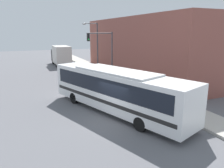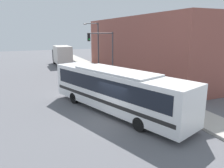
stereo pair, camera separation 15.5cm
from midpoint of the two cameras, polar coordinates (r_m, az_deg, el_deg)
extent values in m
plane|color=slate|center=(14.71, 0.01, -9.67)|extent=(120.00, 120.00, 0.00)
cube|color=#B7B2A8|center=(34.73, -4.40, 4.07)|extent=(2.44, 70.00, 0.18)
cube|color=brown|center=(30.34, 7.13, 9.64)|extent=(6.00, 25.41, 7.54)
cube|color=white|center=(15.81, 0.69, -1.48)|extent=(6.47, 12.32, 2.63)
cube|color=black|center=(15.69, 0.70, 0.19)|extent=(6.19, 11.42, 1.09)
cube|color=black|center=(15.97, 0.69, -3.49)|extent=(6.35, 11.87, 0.24)
cube|color=silver|center=(15.51, 0.71, 3.40)|extent=(4.46, 7.09, 0.16)
cylinder|color=black|center=(19.62, -4.44, -2.30)|extent=(0.56, 0.94, 0.90)
cylinder|color=black|center=(18.35, -10.10, -3.61)|extent=(0.56, 0.94, 0.90)
cylinder|color=black|center=(14.97, 12.86, -7.74)|extent=(0.56, 0.94, 0.90)
cylinder|color=black|center=(13.26, 7.09, -10.35)|extent=(0.56, 0.94, 0.90)
cube|color=silver|center=(38.72, -13.14, 7.47)|extent=(2.48, 4.77, 2.93)
cube|color=#262628|center=(42.01, -13.94, 7.30)|extent=(2.36, 1.85, 2.08)
cylinder|color=black|center=(41.64, -15.27, 5.72)|extent=(0.25, 0.90, 0.90)
cylinder|color=black|center=(37.84, -14.40, 5.03)|extent=(0.25, 0.90, 0.90)
cylinder|color=red|center=(19.66, 9.85, -2.48)|extent=(0.27, 0.27, 0.51)
sphere|color=red|center=(19.57, 9.89, -1.53)|extent=(0.26, 0.26, 0.26)
cylinder|color=red|center=(19.54, 10.09, -2.52)|extent=(0.12, 0.16, 0.12)
cylinder|color=#47474C|center=(27.11, -0.15, 7.56)|extent=(0.16, 0.16, 5.57)
cylinder|color=#47474C|center=(26.37, -3.44, 13.10)|extent=(3.20, 0.11, 0.11)
cube|color=black|center=(25.93, -6.40, 12.04)|extent=(0.30, 0.24, 0.90)
sphere|color=#19D83F|center=(25.81, -6.29, 11.54)|extent=(0.18, 0.18, 0.18)
cylinder|color=#47474C|center=(23.22, 4.08, 0.77)|extent=(0.06, 0.06, 0.99)
cylinder|color=#4C4C51|center=(23.09, 4.10, 2.23)|extent=(0.14, 0.14, 0.22)
cylinder|color=#47474C|center=(32.26, -3.93, 9.60)|extent=(0.18, 0.18, 6.81)
cylinder|color=#47474C|center=(31.89, -5.73, 15.47)|extent=(1.94, 0.11, 0.11)
ellipsoid|color=gray|center=(31.60, -7.47, 15.30)|extent=(0.56, 0.28, 0.20)
camera|label=1|loc=(0.08, -90.23, -0.06)|focal=35.00mm
camera|label=2|loc=(0.08, 89.77, 0.06)|focal=35.00mm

